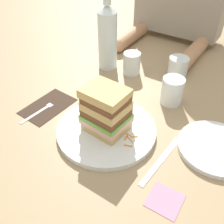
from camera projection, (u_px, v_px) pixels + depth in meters
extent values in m
plane|color=#9E8460|center=(107.00, 126.00, 0.79)|extent=(3.00, 3.00, 0.00)
cylinder|color=white|center=(106.00, 130.00, 0.77)|extent=(0.29, 0.29, 0.02)
cube|color=tan|center=(106.00, 125.00, 0.75)|extent=(0.12, 0.11, 0.02)
cube|color=#E0A393|center=(106.00, 120.00, 0.74)|extent=(0.13, 0.11, 0.02)
cube|color=#6BA83D|center=(106.00, 116.00, 0.73)|extent=(0.13, 0.11, 0.01)
cube|color=brown|center=(106.00, 112.00, 0.72)|extent=(0.12, 0.11, 0.02)
cube|color=tan|center=(106.00, 106.00, 0.71)|extent=(0.12, 0.11, 0.02)
cube|color=brown|center=(106.00, 100.00, 0.69)|extent=(0.12, 0.10, 0.02)
cube|color=tan|center=(105.00, 93.00, 0.68)|extent=(0.12, 0.10, 0.03)
cylinder|color=orange|center=(89.00, 117.00, 0.79)|extent=(0.02, 0.01, 0.00)
cylinder|color=orange|center=(82.00, 112.00, 0.81)|extent=(0.03, 0.01, 0.00)
cylinder|color=orange|center=(87.00, 116.00, 0.80)|extent=(0.01, 0.03, 0.00)
cylinder|color=orange|center=(93.00, 116.00, 0.80)|extent=(0.03, 0.02, 0.00)
cylinder|color=orange|center=(85.00, 113.00, 0.81)|extent=(0.02, 0.03, 0.00)
cylinder|color=orange|center=(88.00, 112.00, 0.81)|extent=(0.00, 0.03, 0.00)
cylinder|color=orange|center=(88.00, 119.00, 0.79)|extent=(0.03, 0.03, 0.00)
cylinder|color=orange|center=(82.00, 119.00, 0.79)|extent=(0.03, 0.01, 0.00)
cylinder|color=orange|center=(85.00, 114.00, 0.81)|extent=(0.01, 0.02, 0.00)
cylinder|color=orange|center=(86.00, 112.00, 0.81)|extent=(0.02, 0.01, 0.00)
cylinder|color=orange|center=(128.00, 146.00, 0.70)|extent=(0.02, 0.01, 0.00)
cylinder|color=orange|center=(126.00, 137.00, 0.73)|extent=(0.01, 0.02, 0.00)
cylinder|color=orange|center=(134.00, 137.00, 0.73)|extent=(0.02, 0.01, 0.00)
cylinder|color=orange|center=(128.00, 134.00, 0.74)|extent=(0.03, 0.01, 0.00)
cylinder|color=orange|center=(130.00, 139.00, 0.72)|extent=(0.03, 0.01, 0.00)
cube|color=#38281E|center=(48.00, 106.00, 0.86)|extent=(0.12, 0.18, 0.00)
cube|color=silver|center=(34.00, 114.00, 0.83)|extent=(0.02, 0.11, 0.00)
cube|color=silver|center=(50.00, 104.00, 0.87)|extent=(0.02, 0.02, 0.00)
cylinder|color=silver|center=(58.00, 101.00, 0.88)|extent=(0.01, 0.04, 0.00)
cylinder|color=silver|center=(57.00, 101.00, 0.88)|extent=(0.01, 0.04, 0.00)
cylinder|color=silver|center=(56.00, 100.00, 0.88)|extent=(0.01, 0.04, 0.00)
cylinder|color=silver|center=(54.00, 99.00, 0.89)|extent=(0.01, 0.04, 0.00)
cube|color=silver|center=(151.00, 173.00, 0.65)|extent=(0.02, 0.10, 0.00)
cube|color=silver|center=(169.00, 150.00, 0.72)|extent=(0.02, 0.11, 0.00)
cylinder|color=white|center=(172.00, 91.00, 0.85)|extent=(0.07, 0.07, 0.09)
cylinder|color=orange|center=(171.00, 95.00, 0.86)|extent=(0.07, 0.07, 0.06)
cylinder|color=silver|center=(108.00, 41.00, 0.99)|extent=(0.07, 0.07, 0.22)
cone|color=silver|center=(107.00, 8.00, 0.91)|extent=(0.07, 0.07, 0.02)
cylinder|color=silver|center=(107.00, 1.00, 0.90)|extent=(0.03, 0.03, 0.02)
cylinder|color=silver|center=(178.00, 67.00, 0.98)|extent=(0.07, 0.07, 0.08)
cylinder|color=silver|center=(132.00, 63.00, 1.00)|extent=(0.07, 0.07, 0.08)
cylinder|color=white|center=(215.00, 147.00, 0.71)|extent=(0.21, 0.21, 0.01)
cube|color=pink|center=(165.00, 200.00, 0.60)|extent=(0.08, 0.08, 0.00)
cylinder|color=tan|center=(131.00, 36.00, 1.22)|extent=(0.06, 0.22, 0.06)
cylinder|color=tan|center=(193.00, 53.00, 1.09)|extent=(0.06, 0.22, 0.06)
sphere|color=tan|center=(118.00, 45.00, 1.15)|extent=(0.06, 0.06, 0.06)
sphere|color=tan|center=(183.00, 64.00, 1.02)|extent=(0.06, 0.06, 0.06)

